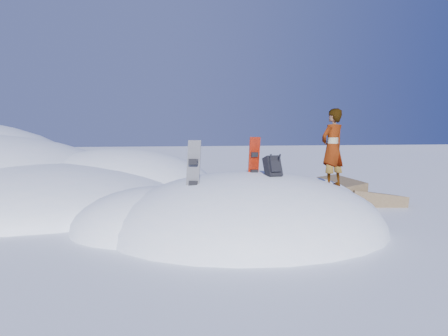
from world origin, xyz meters
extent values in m
plane|color=white|center=(0.00, 0.00, 0.00)|extent=(120.00, 120.00, 0.00)
ellipsoid|color=white|center=(0.00, 0.00, 0.00)|extent=(7.00, 6.00, 3.00)
ellipsoid|color=white|center=(-2.20, 0.60, 0.00)|extent=(4.40, 4.00, 2.20)
ellipsoid|color=white|center=(1.80, 0.80, 0.00)|extent=(3.60, 3.20, 2.50)
ellipsoid|color=white|center=(-6.00, 5.00, 0.00)|extent=(10.00, 9.00, 2.80)
ellipsoid|color=white|center=(-3.50, 7.50, 0.00)|extent=(8.00, 8.00, 3.60)
ellipsoid|color=white|center=(-5.50, 4.00, 0.00)|extent=(6.00, 5.00, 1.80)
cube|color=brown|center=(3.60, 3.40, 0.10)|extent=(2.82, 2.41, 1.62)
cube|color=brown|center=(5.20, 3.00, -0.10)|extent=(2.16, 1.80, 1.33)
cube|color=brown|center=(4.20, 4.60, 0.00)|extent=(2.08, 2.01, 1.10)
ellipsoid|color=white|center=(3.20, 2.40, 0.00)|extent=(3.20, 2.40, 1.00)
cube|color=red|center=(0.11, -0.08, 1.64)|extent=(0.29, 0.26, 1.44)
cube|color=black|center=(0.11, -0.14, 1.93)|extent=(0.18, 0.13, 0.13)
cube|color=black|center=(0.11, -0.14, 1.50)|extent=(0.18, 0.13, 0.13)
cube|color=black|center=(-1.48, -0.68, 1.48)|extent=(0.42, 0.44, 1.63)
cube|color=black|center=(-1.48, -0.74, 1.81)|extent=(0.24, 0.20, 0.15)
cube|color=black|center=(-1.48, -0.74, 1.32)|extent=(0.24, 0.20, 0.15)
cube|color=black|center=(0.44, -0.59, 1.66)|extent=(0.44, 0.47, 0.55)
cube|color=black|center=(0.44, -0.75, 1.68)|extent=(0.29, 0.25, 0.30)
cylinder|color=black|center=(0.33, -0.73, 1.79)|extent=(0.04, 0.20, 0.37)
cylinder|color=black|center=(0.55, -0.73, 1.79)|extent=(0.04, 0.20, 0.37)
cube|color=black|center=(-2.39, -0.82, 0.10)|extent=(0.82, 0.80, 0.19)
cube|color=black|center=(-2.08, -0.61, 0.19)|extent=(0.39, 0.30, 0.13)
imported|color=slate|center=(2.24, 0.00, 2.08)|extent=(0.87, 0.75, 2.01)
camera|label=1|loc=(-2.72, -10.49, 2.52)|focal=35.00mm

